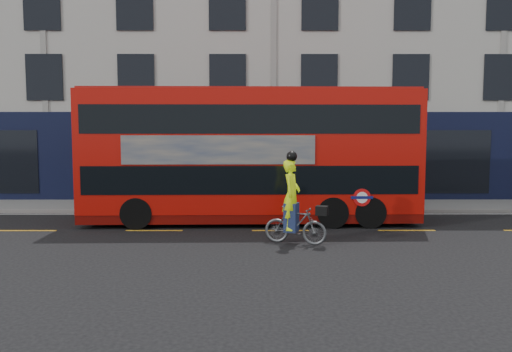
{
  "coord_description": "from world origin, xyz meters",
  "views": [
    {
      "loc": [
        -0.81,
        -14.07,
        3.1
      ],
      "look_at": [
        -0.78,
        1.4,
        1.75
      ],
      "focal_mm": 35.0,
      "sensor_mm": 36.0,
      "label": 1
    }
  ],
  "objects": [
    {
      "name": "kerb",
      "position": [
        0.0,
        5.0,
        0.07
      ],
      "size": [
        60.0,
        0.12,
        0.13
      ],
      "primitive_type": "cube",
      "color": "gray",
      "rests_on": "ground"
    },
    {
      "name": "cyclist",
      "position": [
        0.27,
        -0.38,
        0.89
      ],
      "size": [
        1.83,
        1.05,
        2.59
      ],
      "rotation": [
        0.0,
        0.0,
        -0.34
      ],
      "color": "#4E5154",
      "rests_on": "ground"
    },
    {
      "name": "pavement",
      "position": [
        0.0,
        6.5,
        0.06
      ],
      "size": [
        60.0,
        3.0,
        0.12
      ],
      "primitive_type": "cube",
      "color": "slate",
      "rests_on": "ground"
    },
    {
      "name": "ground",
      "position": [
        0.0,
        0.0,
        0.0
      ],
      "size": [
        120.0,
        120.0,
        0.0
      ],
      "primitive_type": "plane",
      "color": "black",
      "rests_on": "ground"
    },
    {
      "name": "bus",
      "position": [
        -0.93,
        3.0,
        2.33
      ],
      "size": [
        11.35,
        2.83,
        4.55
      ],
      "rotation": [
        0.0,
        0.0,
        0.02
      ],
      "color": "#B10D07",
      "rests_on": "ground"
    },
    {
      "name": "building_terrace",
      "position": [
        0.0,
        12.94,
        7.49
      ],
      "size": [
        50.0,
        10.07,
        15.0
      ],
      "color": "#A7A49D",
      "rests_on": "ground"
    },
    {
      "name": "lane_dashes",
      "position": [
        0.0,
        1.5,
        0.0
      ],
      "size": [
        58.0,
        0.12,
        0.01
      ],
      "primitive_type": null,
      "color": "gold",
      "rests_on": "ground"
    },
    {
      "name": "road_edge_line",
      "position": [
        0.0,
        4.7,
        0.0
      ],
      "size": [
        58.0,
        0.1,
        0.01
      ],
      "primitive_type": "cube",
      "color": "silver",
      "rests_on": "ground"
    }
  ]
}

